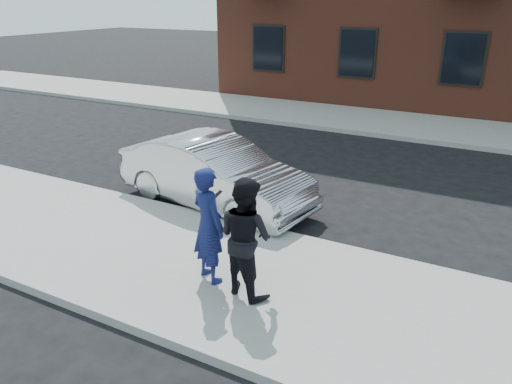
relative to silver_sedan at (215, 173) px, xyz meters
The scene contains 8 objects.
ground 4.10m from the silver_sedan, 34.78° to the right, with size 100.00×100.00×0.00m, color black.
near_sidewalk 4.23m from the silver_sedan, 37.60° to the right, with size 50.00×3.50×0.15m, color gray.
near_curb 3.46m from the silver_sedan, 12.76° to the right, with size 50.00×0.10×0.15m, color #999691.
far_sidewalk 9.57m from the silver_sedan, 69.69° to the left, with size 50.00×3.50×0.15m, color gray.
far_curb 7.91m from the silver_sedan, 65.15° to the left, with size 50.00×0.10×0.15m, color #999691.
silver_sedan is the anchor object (origin of this frame).
man_hoodie 3.27m from the silver_sedan, 58.68° to the right, with size 0.78×0.67×1.82m.
man_peacoat 3.70m from the silver_sedan, 50.18° to the right, with size 1.04×0.91×1.80m.
Camera 1 is at (2.22, -6.08, 4.27)m, focal length 35.00 mm.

